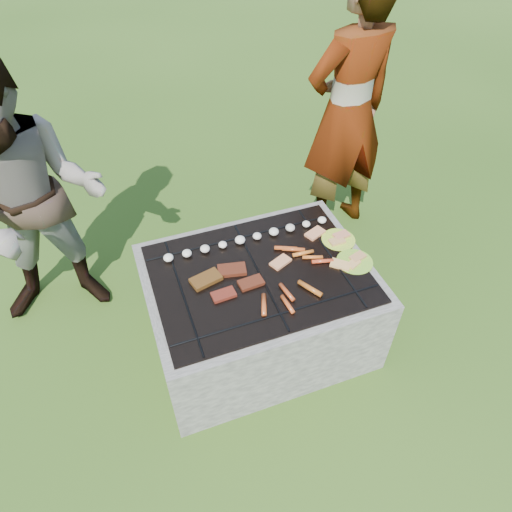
{
  "coord_description": "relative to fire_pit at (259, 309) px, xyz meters",
  "views": [
    {
      "loc": [
        -0.64,
        -1.68,
        2.51
      ],
      "look_at": [
        0.0,
        0.05,
        0.7
      ],
      "focal_mm": 32.0,
      "sensor_mm": 36.0,
      "label": 1
    }
  ],
  "objects": [
    {
      "name": "lawn",
      "position": [
        0.0,
        0.0,
        -0.28
      ],
      "size": [
        60.0,
        60.0,
        0.0
      ],
      "primitive_type": "plane",
      "color": "#244310",
      "rests_on": "ground"
    },
    {
      "name": "plate_far",
      "position": [
        0.56,
        0.1,
        0.33
      ],
      "size": [
        0.26,
        0.26,
        0.03
      ],
      "color": "#E5FB3C",
      "rests_on": "fire_pit"
    },
    {
      "name": "sausages",
      "position": [
        0.19,
        -0.09,
        0.34
      ],
      "size": [
        0.54,
        0.51,
        0.03
      ],
      "color": "#B9661E",
      "rests_on": "fire_pit"
    },
    {
      "name": "pork_slabs",
      "position": [
        -0.2,
        0.01,
        0.34
      ],
      "size": [
        0.4,
        0.26,
        0.02
      ],
      "color": "brown",
      "rests_on": "fire_pit"
    },
    {
      "name": "mushrooms",
      "position": [
        0.02,
        0.28,
        0.35
      ],
      "size": [
        1.06,
        0.06,
        0.04
      ],
      "color": "white",
      "rests_on": "fire_pit"
    },
    {
      "name": "cook",
      "position": [
        1.01,
        0.92,
        0.69
      ],
      "size": [
        0.77,
        0.56,
        1.95
      ],
      "primitive_type": "imported",
      "rotation": [
        0.0,
        0.0,
        3.28
      ],
      "color": "gray",
      "rests_on": "ground"
    },
    {
      "name": "fire_pit",
      "position": [
        0.0,
        0.0,
        0.0
      ],
      "size": [
        1.3,
        1.0,
        0.62
      ],
      "color": "gray",
      "rests_on": "ground"
    },
    {
      "name": "bread_on_grate",
      "position": [
        0.35,
        0.05,
        0.34
      ],
      "size": [
        0.45,
        0.42,
        0.02
      ],
      "color": "tan",
      "rests_on": "fire_pit"
    },
    {
      "name": "bystander",
      "position": [
        -1.12,
        0.72,
        0.6
      ],
      "size": [
        0.94,
        0.77,
        1.76
      ],
      "primitive_type": "imported",
      "rotation": [
        0.0,
        0.0,
        -0.13
      ],
      "color": "gray",
      "rests_on": "ground"
    },
    {
      "name": "plate_near",
      "position": [
        0.56,
        -0.11,
        0.33
      ],
      "size": [
        0.26,
        0.26,
        0.03
      ],
      "color": "#BACA30",
      "rests_on": "fire_pit"
    }
  ]
}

